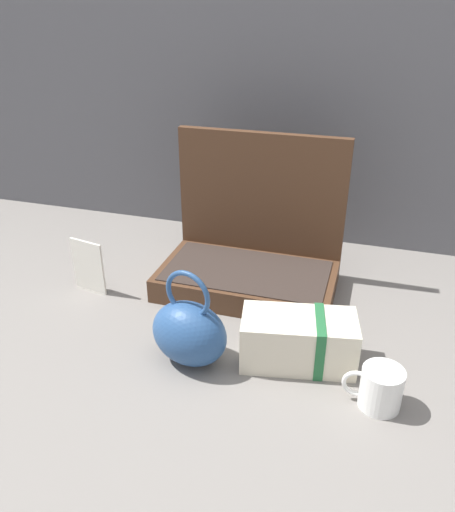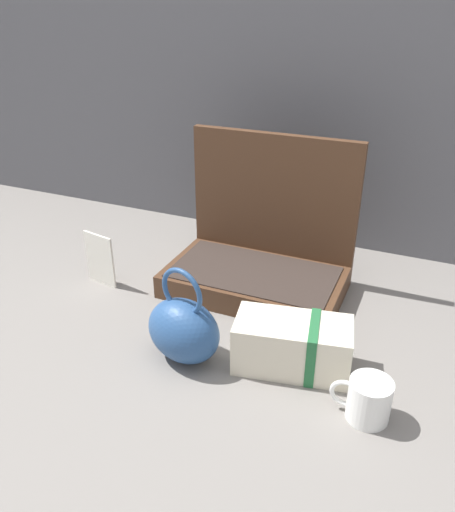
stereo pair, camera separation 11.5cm
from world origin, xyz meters
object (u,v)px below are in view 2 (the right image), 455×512
(cream_toiletry_bag, at_px, (294,345))
(teal_pouch_handbag, at_px, (184,329))
(open_suitcase, at_px, (261,254))
(info_card_left, at_px, (100,259))
(coffee_mug, at_px, (368,400))

(cream_toiletry_bag, bearing_deg, teal_pouch_handbag, -164.04)
(cream_toiletry_bag, bearing_deg, open_suitcase, 121.70)
(info_card_left, bearing_deg, coffee_mug, -5.45)
(open_suitcase, xyz_separation_m, cream_toiletry_bag, (0.19, -0.30, -0.04))
(teal_pouch_handbag, distance_m, info_card_left, 0.42)
(teal_pouch_handbag, relative_size, cream_toiletry_bag, 0.85)
(teal_pouch_handbag, xyz_separation_m, info_card_left, (-0.37, 0.20, -0.00))
(open_suitcase, bearing_deg, teal_pouch_handbag, -96.89)
(info_card_left, bearing_deg, cream_toiletry_bag, -2.01)
(open_suitcase, relative_size, coffee_mug, 3.98)
(open_suitcase, relative_size, cream_toiletry_bag, 1.77)
(open_suitcase, bearing_deg, info_card_left, -157.77)
(info_card_left, bearing_deg, open_suitcase, 32.89)
(coffee_mug, bearing_deg, info_card_left, 163.89)
(teal_pouch_handbag, bearing_deg, info_card_left, 151.32)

